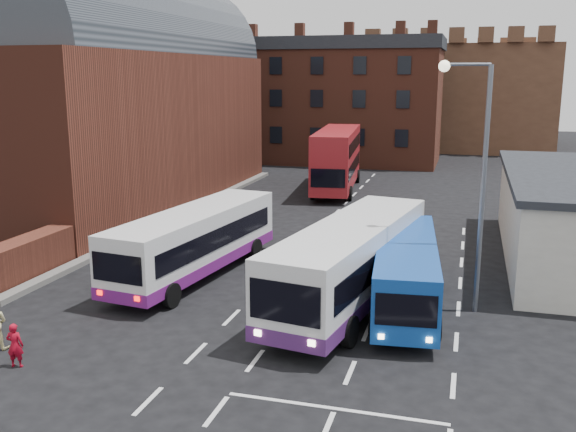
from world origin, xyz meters
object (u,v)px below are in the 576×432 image
(street_lamp, at_px, (475,165))
(pedestrian_red, at_px, (15,345))
(bus_white_inbound, at_px, (351,258))
(bus_blue, at_px, (406,269))
(bus_white_outbound, at_px, (195,238))
(bus_red_double, at_px, (337,159))

(street_lamp, xyz_separation_m, pedestrian_red, (-13.15, -8.66, -4.86))
(street_lamp, bearing_deg, bus_white_inbound, -173.03)
(bus_blue, bearing_deg, bus_white_outbound, -14.37)
(bus_white_inbound, bearing_deg, bus_red_double, -67.54)
(bus_red_double, bearing_deg, bus_blue, 101.87)
(bus_red_double, bearing_deg, pedestrian_red, 78.38)
(street_lamp, relative_size, pedestrian_red, 6.58)
(bus_white_outbound, distance_m, street_lamp, 12.24)
(bus_white_outbound, distance_m, bus_blue, 9.39)
(bus_white_outbound, xyz_separation_m, street_lamp, (11.56, -1.21, 3.82))
(bus_white_inbound, bearing_deg, street_lamp, -163.48)
(bus_red_double, xyz_separation_m, pedestrian_red, (-3.29, -32.24, -1.77))
(bus_white_outbound, bearing_deg, bus_blue, -1.39)
(bus_white_inbound, distance_m, bus_red_double, 24.74)
(pedestrian_red, bearing_deg, bus_white_inbound, -149.93)
(bus_white_inbound, bearing_deg, bus_blue, -161.76)
(bus_white_inbound, distance_m, bus_blue, 2.11)
(bus_white_inbound, height_order, bus_red_double, bus_red_double)
(bus_white_outbound, xyz_separation_m, bus_red_double, (1.71, 22.37, 0.73))
(bus_blue, bearing_deg, street_lamp, 179.80)
(bus_white_outbound, bearing_deg, street_lamp, 1.38)
(bus_white_inbound, xyz_separation_m, pedestrian_red, (-8.82, -8.13, -1.19))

